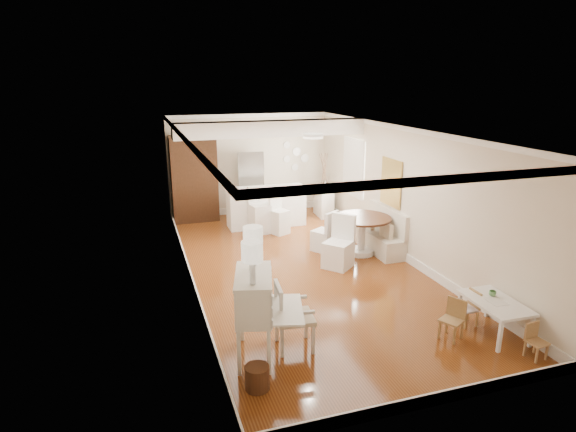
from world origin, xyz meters
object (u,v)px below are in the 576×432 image
wicker_basket (257,378)px  sideboard (324,202)px  kids_chair_c (537,342)px  slip_chair_far (324,231)px  kids_chair_a (452,320)px  pantry_cabinet (194,179)px  breakfast_counter (266,207)px  bar_stool_left (260,210)px  bar_stool_right (280,215)px  dining_table (362,236)px  kids_chair_b (468,308)px  kids_table (494,317)px  secretary_bureau (254,316)px  fridge (263,184)px  slip_chair_near (338,242)px  gustavian_armchair (294,316)px

wicker_basket → sideboard: 7.97m
kids_chair_c → slip_chair_far: (-1.17, 4.92, 0.21)m
kids_chair_a → pantry_cabinet: pantry_cabinet is taller
breakfast_counter → kids_chair_c: bearing=-75.1°
bar_stool_left → kids_chair_a: bearing=-86.3°
bar_stool_right → dining_table: bearing=-81.2°
wicker_basket → kids_chair_c: bearing=-7.8°
slip_chair_far → breakfast_counter: size_ratio=0.45×
kids_chair_b → slip_chair_far: slip_chair_far is taller
bar_stool_right → breakfast_counter: bearing=75.5°
wicker_basket → kids_table: kids_table is taller
secretary_bureau → kids_chair_a: 2.94m
kids_table → sideboard: 6.82m
wicker_basket → kids_chair_c: size_ratio=0.61×
wicker_basket → fridge: bearing=74.3°
kids_chair_c → bar_stool_left: 6.99m
bar_stool_right → fridge: bearing=63.2°
secretary_bureau → wicker_basket: (-0.15, -0.72, -0.46)m
secretary_bureau → slip_chair_near: size_ratio=1.15×
kids_table → bar_stool_right: (-1.66, 5.65, 0.21)m
pantry_cabinet → bar_stool_left: bearing=-49.1°
secretary_bureau → pantry_cabinet: (0.10, 6.98, 0.53)m
kids_chair_b → bar_stool_left: bearing=-163.0°
kids_chair_a → pantry_cabinet: bearing=173.2°
slip_chair_far → pantry_cabinet: pantry_cabinet is taller
wicker_basket → bar_stool_right: (2.08, 5.87, 0.32)m
slip_chair_far → sideboard: size_ratio=1.16×
slip_chair_near → kids_chair_a: bearing=-32.0°
breakfast_counter → bar_stool_left: (-0.31, -0.52, 0.06)m
gustavian_armchair → pantry_cabinet: 6.97m
bar_stool_right → pantry_cabinet: bearing=110.4°
wicker_basket → bar_stool_left: bearing=75.0°
gustavian_armchair → wicker_basket: gustavian_armchair is taller
gustavian_armchair → kids_chair_b: (2.80, -0.21, -0.21)m
breakfast_counter → bar_stool_right: breakfast_counter is taller
bar_stool_left → dining_table: bearing=-61.1°
kids_chair_b → pantry_cabinet: size_ratio=0.25×
sideboard → kids_chair_a: bearing=-91.4°
wicker_basket → dining_table: bearing=49.4°
kids_chair_b → slip_chair_far: size_ratio=0.61×
kids_chair_a → bar_stool_right: 5.68m
gustavian_armchair → kids_chair_c: (3.09, -1.30, -0.24)m
slip_chair_near → bar_stool_right: 2.53m
wicker_basket → pantry_cabinet: 7.77m
kids_chair_b → bar_stool_right: (-1.46, 5.31, 0.19)m
kids_chair_c → kids_chair_b: bearing=99.4°
wicker_basket → slip_chair_far: bearing=58.7°
wicker_basket → sideboard: size_ratio=0.39×
kids_table → kids_chair_a: kids_chair_a is taller
fridge → bar_stool_right: bearing=-92.1°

